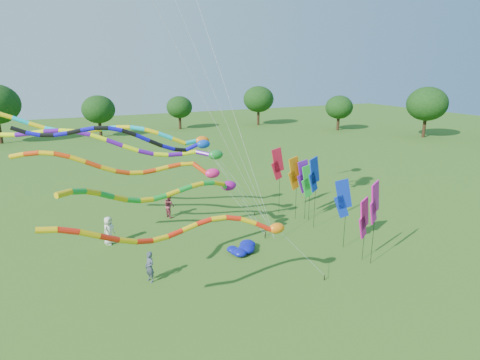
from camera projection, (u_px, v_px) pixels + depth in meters
name	position (u px, v px, depth m)	size (l,w,h in m)	color
ground	(271.00, 280.00, 21.30)	(160.00, 160.00, 0.00)	#265717
tree_ring	(413.00, 186.00, 19.05)	(121.07, 115.30, 9.57)	#382314
tube_kite_red	(202.00, 229.00, 17.41)	(12.91, 1.34, 6.09)	black
tube_kite_orange	(146.00, 167.00, 23.35)	(13.92, 2.74, 7.18)	black
tube_kite_purple	(139.00, 146.00, 25.00)	(15.48, 5.39, 8.01)	black
tube_kite_blue	(138.00, 139.00, 22.73)	(13.88, 2.84, 8.41)	black
tube_kite_cyan	(131.00, 133.00, 26.56)	(15.97, 3.58, 8.84)	black
tube_kite_green	(181.00, 190.00, 21.93)	(12.42, 5.53, 6.49)	black
banner_pole_blue_b	(343.00, 199.00, 24.23)	(1.11, 0.49, 4.50)	black
banner_pole_magenta_b	(375.00, 203.00, 21.92)	(1.10, 0.54, 5.02)	black
banner_pole_magenta_a	(364.00, 218.00, 22.65)	(1.11, 0.51, 3.93)	black
banner_pole_red	(277.00, 164.00, 29.90)	(1.16, 0.14, 5.19)	black
banner_pole_blue_a	(314.00, 175.00, 27.05)	(1.13, 0.43, 5.16)	black
banner_pole_violet	(304.00, 177.00, 28.87)	(1.16, 0.10, 4.57)	black
banner_pole_orange	(294.00, 173.00, 28.82)	(1.16, 0.23, 4.79)	black
banner_pole_green	(308.00, 181.00, 28.84)	(1.16, 0.17, 4.25)	black
blue_nylon_heap	(245.00, 250.00, 24.29)	(1.88, 1.35, 0.55)	#0B1397
person_a	(109.00, 230.00, 25.41)	(0.90, 0.59, 1.84)	silver
person_b	(150.00, 267.00, 20.96)	(0.61, 0.40, 1.68)	#3C4355
person_c	(169.00, 206.00, 30.06)	(0.87, 0.67, 1.78)	#953645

